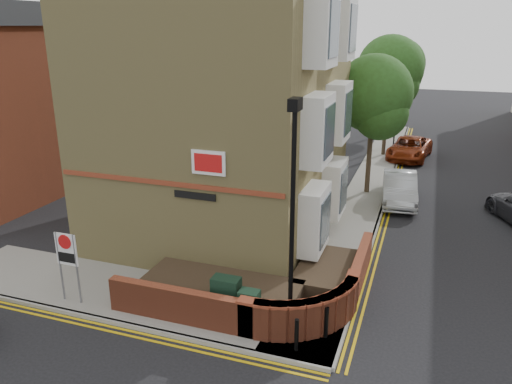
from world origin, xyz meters
The scene contains 21 objects.
ground centered at (0.00, 0.00, 0.00)m, with size 120.00×120.00×0.00m, color black.
pavement_corner centered at (-3.50, 1.50, 0.06)m, with size 13.00×3.00×0.12m, color gray.
pavement_main centered at (2.00, 16.00, 0.06)m, with size 2.00×32.00×0.12m, color gray.
kerb_side centered at (-3.50, 0.00, 0.06)m, with size 13.00×0.15×0.12m, color gray.
kerb_main_near centered at (3.00, 16.00, 0.06)m, with size 0.15×32.00×0.12m, color gray.
yellow_lines_side centered at (-3.50, -0.25, 0.01)m, with size 13.00×0.28×0.01m, color gold.
yellow_lines_main centered at (3.25, 16.00, 0.01)m, with size 0.28×32.00×0.01m, color gold.
corner_building centered at (-2.84, 8.00, 6.23)m, with size 8.95×10.40×13.60m.
garden_wall centered at (0.00, 2.50, 0.00)m, with size 6.80×6.00×1.20m, color brown, non-canonical shape.
lamppost centered at (1.60, 1.20, 3.34)m, with size 0.25×0.50×6.30m.
utility_cabinet_large centered at (-0.30, 1.30, 0.72)m, with size 0.80×0.45×1.20m, color black.
utility_cabinet_small centered at (0.50, 1.00, 0.67)m, with size 0.55×0.40×1.10m, color black.
bollard_near centered at (2.00, 0.40, 0.57)m, with size 0.11×0.11×0.90m, color black.
bollard_far centered at (2.60, 1.20, 0.57)m, with size 0.11×0.11×0.90m, color black.
zone_sign centered at (-5.00, 0.50, 1.64)m, with size 0.72×0.07×2.20m.
tree_near centered at (2.00, 14.05, 4.70)m, with size 3.64×3.65×6.70m.
tree_mid centered at (2.00, 22.05, 5.20)m, with size 4.03×4.03×7.42m.
tree_far centered at (2.00, 30.05, 4.91)m, with size 3.81×3.81×7.00m.
traffic_light_assembly centered at (2.40, 25.00, 2.78)m, with size 0.20×0.16×4.20m.
silver_car_near centered at (3.60, 13.20, 0.71)m, with size 1.51×4.32×1.42m, color #A5AAAC.
red_car_main centered at (3.60, 21.92, 0.67)m, with size 2.23×4.84×1.34m, color maroon.
Camera 1 is at (4.62, -10.16, 8.04)m, focal length 35.00 mm.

